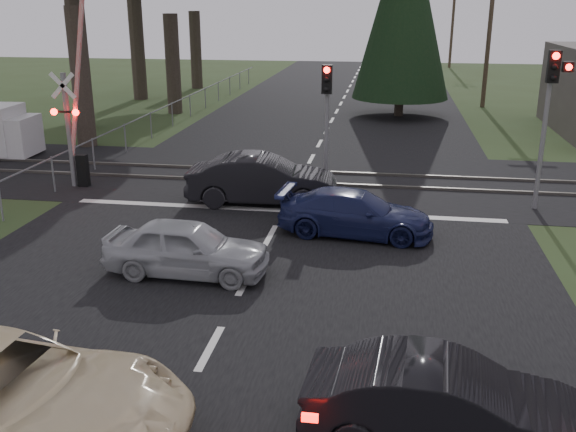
% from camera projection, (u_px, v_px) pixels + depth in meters
% --- Properties ---
extents(ground, '(120.00, 120.00, 0.00)m').
position_uv_depth(ground, '(210.00, 348.00, 11.62)').
color(ground, '#2D3D1C').
rests_on(ground, ground).
extents(road, '(14.00, 100.00, 0.01)m').
position_uv_depth(road, '(293.00, 194.00, 20.99)').
color(road, black).
rests_on(road, ground).
extents(rail_corridor, '(120.00, 8.00, 0.01)m').
position_uv_depth(rail_corridor, '(301.00, 178.00, 22.86)').
color(rail_corridor, black).
rests_on(rail_corridor, ground).
extents(stop_line, '(13.00, 0.35, 0.00)m').
position_uv_depth(stop_line, '(284.00, 210.00, 19.30)').
color(stop_line, silver).
rests_on(stop_line, ground).
extents(rail_near, '(120.00, 0.12, 0.10)m').
position_uv_depth(rail_near, '(298.00, 183.00, 22.10)').
color(rail_near, '#59544C').
rests_on(rail_near, ground).
extents(rail_far, '(120.00, 0.12, 0.10)m').
position_uv_depth(rail_far, '(304.00, 171.00, 23.59)').
color(rail_far, '#59544C').
rests_on(rail_far, ground).
extents(crossing_signal, '(1.62, 0.38, 6.96)m').
position_uv_depth(crossing_signal, '(75.00, 127.00, 21.22)').
color(crossing_signal, slate).
rests_on(crossing_signal, ground).
extents(traffic_signal_right, '(0.68, 0.48, 4.70)m').
position_uv_depth(traffic_signal_right, '(551.00, 100.00, 18.33)').
color(traffic_signal_right, slate).
rests_on(traffic_signal_right, ground).
extents(traffic_signal_center, '(0.32, 0.48, 4.10)m').
position_uv_depth(traffic_signal_center, '(327.00, 106.00, 20.59)').
color(traffic_signal_center, slate).
rests_on(traffic_signal_center, ground).
extents(utility_pole_mid, '(1.80, 0.26, 9.00)m').
position_uv_depth(utility_pole_mid, '(490.00, 25.00, 36.97)').
color(utility_pole_mid, '#4C3D2D').
rests_on(utility_pole_mid, ground).
extents(utility_pole_far, '(1.80, 0.26, 9.00)m').
position_uv_depth(utility_pole_far, '(453.00, 16.00, 60.39)').
color(utility_pole_far, '#4C3D2D').
rests_on(utility_pole_far, ground).
extents(conifer_tree, '(5.20, 5.20, 11.00)m').
position_uv_depth(conifer_tree, '(404.00, 2.00, 33.56)').
color(conifer_tree, '#473D33').
rests_on(conifer_tree, ground).
extents(fence_left, '(0.10, 36.00, 1.20)m').
position_uv_depth(fence_left, '(182.00, 121.00, 33.86)').
color(fence_left, slate).
rests_on(fence_left, ground).
extents(dark_hatchback, '(4.04, 1.65, 1.30)m').
position_uv_depth(dark_hatchback, '(446.00, 405.00, 8.88)').
color(dark_hatchback, black).
rests_on(dark_hatchback, ground).
extents(silver_car, '(3.82, 1.65, 1.28)m').
position_uv_depth(silver_car, '(187.00, 248.00, 14.61)').
color(silver_car, '#A2A5A9').
rests_on(silver_car, ground).
extents(blue_sedan, '(4.29, 2.09, 1.20)m').
position_uv_depth(blue_sedan, '(355.00, 213.00, 17.14)').
color(blue_sedan, '#181E49').
rests_on(blue_sedan, ground).
extents(dark_car_far, '(4.71, 1.97, 1.51)m').
position_uv_depth(dark_car_far, '(262.00, 180.00, 19.79)').
color(dark_car_far, black).
rests_on(dark_car_far, ground).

